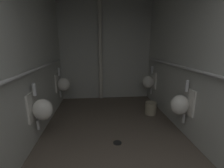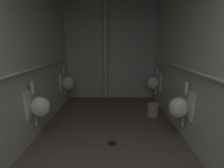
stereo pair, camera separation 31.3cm
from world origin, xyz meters
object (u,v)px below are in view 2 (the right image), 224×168
at_px(urinal_right_mid, 180,107).
at_px(urinal_right_far, 154,83).
at_px(waste_bin, 153,110).
at_px(urinal_left_far, 67,83).
at_px(urinal_left_mid, 39,106).
at_px(standpipe_back_wall, 105,52).
at_px(floor_drain, 112,143).

xyz_separation_m(urinal_right_mid, urinal_right_far, (0.00, 1.63, 0.00)).
distance_m(urinal_right_far, waste_bin, 0.87).
xyz_separation_m(urinal_left_far, waste_bin, (2.07, -0.67, -0.45)).
bearing_deg(urinal_left_mid, standpipe_back_wall, 64.93).
xyz_separation_m(urinal_right_far, standpipe_back_wall, (-1.28, 0.45, 0.76)).
bearing_deg(urinal_right_mid, urinal_left_mid, 179.60).
bearing_deg(urinal_right_mid, urinal_left_far, 144.76).
distance_m(urinal_left_mid, urinal_right_far, 2.76).
distance_m(urinal_left_mid, waste_bin, 2.30).
xyz_separation_m(urinal_left_mid, urinal_left_far, (0.00, 1.57, 0.00)).
relative_size(urinal_right_mid, floor_drain, 5.39).
height_order(urinal_left_mid, standpipe_back_wall, standpipe_back_wall).
distance_m(urinal_left_far, waste_bin, 2.22).
xyz_separation_m(urinal_left_far, urinal_right_far, (2.24, 0.05, 0.00)).
height_order(urinal_right_mid, floor_drain, urinal_right_mid).
bearing_deg(floor_drain, urinal_left_mid, 174.58).
xyz_separation_m(urinal_left_far, urinal_right_mid, (2.24, -1.58, 0.00)).
relative_size(standpipe_back_wall, waste_bin, 9.36).
bearing_deg(urinal_right_far, floor_drain, -121.83).
xyz_separation_m(urinal_right_far, waste_bin, (-0.17, -0.72, -0.45)).
height_order(urinal_right_mid, waste_bin, urinal_right_mid).
relative_size(urinal_right_far, waste_bin, 2.66).
bearing_deg(urinal_right_far, urinal_left_far, -178.83).
relative_size(urinal_left_mid, standpipe_back_wall, 0.28).
distance_m(urinal_left_mid, floor_drain, 1.32).
distance_m(floor_drain, waste_bin, 1.36).
distance_m(urinal_left_mid, urinal_left_far, 1.57).
distance_m(urinal_right_mid, waste_bin, 1.03).
bearing_deg(urinal_right_mid, floor_drain, -174.90).
bearing_deg(floor_drain, waste_bin, 48.22).
height_order(floor_drain, waste_bin, waste_bin).
bearing_deg(urinal_right_mid, urinal_right_far, 90.00).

